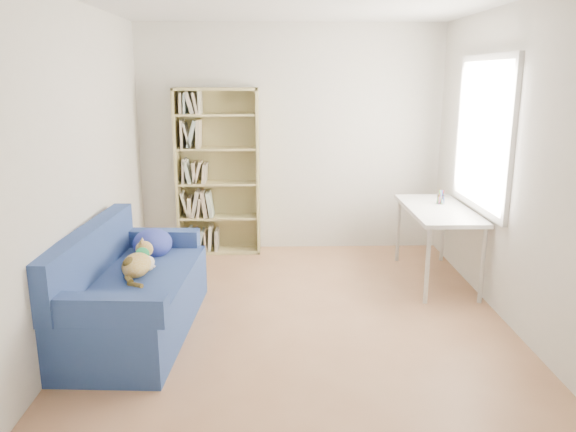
# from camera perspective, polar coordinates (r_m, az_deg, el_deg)

# --- Properties ---
(ground) EXTENTS (4.00, 4.00, 0.00)m
(ground) POSITION_cam_1_polar(r_m,az_deg,el_deg) (4.96, 0.97, -9.97)
(ground) COLOR #A5704A
(ground) RESTS_ON ground
(room_shell) EXTENTS (3.54, 4.04, 2.62)m
(room_shell) POSITION_cam_1_polar(r_m,az_deg,el_deg) (4.58, 2.29, 9.24)
(room_shell) COLOR silver
(room_shell) RESTS_ON ground
(sofa) EXTENTS (0.94, 1.81, 0.87)m
(sofa) POSITION_cam_1_polar(r_m,az_deg,el_deg) (4.72, -15.67, -7.48)
(sofa) COLOR navy
(sofa) RESTS_ON ground
(bookshelf) EXTENTS (0.95, 0.29, 1.89)m
(bookshelf) POSITION_cam_1_polar(r_m,az_deg,el_deg) (6.50, -7.11, 3.78)
(bookshelf) COLOR tan
(bookshelf) RESTS_ON ground
(desk) EXTENTS (0.60, 1.31, 0.75)m
(desk) POSITION_cam_1_polar(r_m,az_deg,el_deg) (5.75, 15.01, 0.15)
(desk) COLOR silver
(desk) RESTS_ON ground
(pen_cup) EXTENTS (0.08, 0.08, 0.15)m
(pen_cup) POSITION_cam_1_polar(r_m,az_deg,el_deg) (5.92, 15.26, 1.73)
(pen_cup) COLOR white
(pen_cup) RESTS_ON desk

